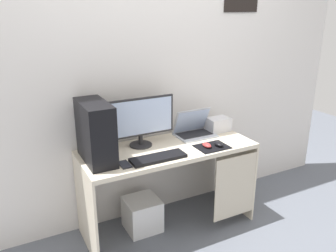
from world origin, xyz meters
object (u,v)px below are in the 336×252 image
object	(u,v)px
monitor	(141,120)
mouse_left	(207,145)
projector	(218,124)
keyboard	(158,158)
pc_tower	(95,132)
cell_phone	(125,164)
subwoofer	(142,214)
laptop	(194,130)
mouse_right	(218,144)

from	to	relation	value
monitor	mouse_left	bearing A→B (deg)	-31.74
projector	keyboard	xyz separation A→B (m)	(-0.75, -0.31, -0.05)
pc_tower	projector	world-z (taller)	pc_tower
mouse_left	keyboard	bearing A→B (deg)	-177.40
cell_phone	subwoofer	xyz separation A→B (m)	(0.21, 0.21, -0.59)
mouse_left	laptop	bearing A→B (deg)	78.60
pc_tower	monitor	world-z (taller)	pc_tower
mouse_left	projector	bearing A→B (deg)	42.52
mouse_right	cell_phone	world-z (taller)	mouse_right
projector	keyboard	distance (m)	0.81
mouse_left	subwoofer	distance (m)	0.81
pc_tower	subwoofer	size ratio (longest dim) A/B	1.59
mouse_left	cell_phone	size ratio (longest dim) A/B	0.74
keyboard	cell_phone	world-z (taller)	keyboard
projector	subwoofer	xyz separation A→B (m)	(-0.80, -0.08, -0.65)
monitor	subwoofer	bearing A→B (deg)	-118.56
projector	mouse_left	world-z (taller)	projector
pc_tower	projector	size ratio (longest dim) A/B	2.19
mouse_right	pc_tower	bearing A→B (deg)	168.15
keyboard	laptop	bearing A→B (deg)	32.05
pc_tower	subwoofer	distance (m)	0.88
pc_tower	mouse_left	size ratio (longest dim) A/B	4.56
mouse_right	projector	bearing A→B (deg)	55.14
projector	mouse_left	bearing A→B (deg)	-137.48
monitor	laptop	xyz separation A→B (m)	(0.51, 0.02, -0.17)
mouse_right	cell_phone	xyz separation A→B (m)	(-0.79, 0.03, -0.02)
pc_tower	mouse_right	distance (m)	0.98
subwoofer	keyboard	bearing A→B (deg)	-78.77
projector	keyboard	bearing A→B (deg)	-157.87
subwoofer	cell_phone	bearing A→B (deg)	-135.39
pc_tower	subwoofer	xyz separation A→B (m)	(0.36, 0.04, -0.81)
monitor	cell_phone	size ratio (longest dim) A/B	4.35
projector	mouse_right	size ratio (longest dim) A/B	2.08
monitor	cell_phone	xyz separation A→B (m)	(-0.25, -0.28, -0.21)
mouse_left	mouse_right	world-z (taller)	same
pc_tower	mouse_right	bearing A→B (deg)	-11.85
mouse_right	cell_phone	bearing A→B (deg)	178.15
laptop	projector	distance (m)	0.25
monitor	projector	distance (m)	0.77
mouse_right	cell_phone	size ratio (longest dim) A/B	0.74
pc_tower	mouse_left	bearing A→B (deg)	-11.52
monitor	pc_tower	bearing A→B (deg)	-165.01
pc_tower	monitor	size ratio (longest dim) A/B	0.77
pc_tower	subwoofer	bearing A→B (deg)	5.82
projector	mouse_left	distance (m)	0.42
laptop	subwoofer	bearing A→B (deg)	-171.17
cell_phone	pc_tower	bearing A→B (deg)	130.46
pc_tower	keyboard	size ratio (longest dim) A/B	1.04
monitor	cell_phone	distance (m)	0.43
pc_tower	mouse_right	world-z (taller)	pc_tower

